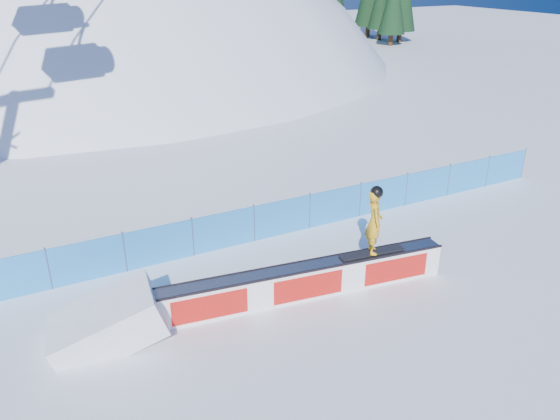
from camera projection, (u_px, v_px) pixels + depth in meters
ground at (364, 305)px, 13.99m from camera, size 160.00×160.00×0.00m
snow_hill at (110, 244)px, 55.34m from camera, size 64.00×64.00×64.00m
safety_fence at (282, 217)px, 17.38m from camera, size 22.05×0.05×1.30m
rail_box at (305, 282)px, 14.13m from camera, size 7.91×1.57×0.95m
snow_ramp at (110, 337)px, 12.78m from camera, size 2.84×1.98×1.65m
snowboarder at (374, 221)px, 14.15m from camera, size 1.86×0.77×1.91m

